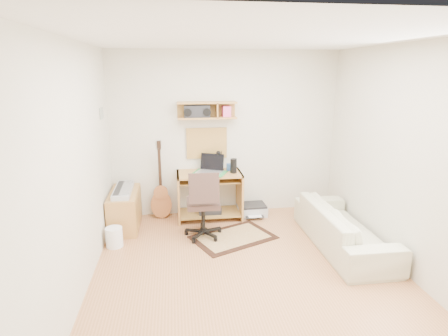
{
  "coord_description": "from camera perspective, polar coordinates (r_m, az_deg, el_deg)",
  "views": [
    {
      "loc": [
        -0.81,
        -3.79,
        2.3
      ],
      "look_at": [
        -0.15,
        1.05,
        1.0
      ],
      "focal_mm": 29.73,
      "sensor_mm": 36.0,
      "label": 1
    }
  ],
  "objects": [
    {
      "name": "floor",
      "position": [
        4.51,
        3.84,
        -15.89
      ],
      "size": [
        3.6,
        4.0,
        0.01
      ],
      "primitive_type": "cube",
      "color": "#B77B4C",
      "rests_on": "ground"
    },
    {
      "name": "ceiling",
      "position": [
        3.88,
        4.55,
        19.37
      ],
      "size": [
        3.6,
        4.0,
        0.01
      ],
      "primitive_type": "cube",
      "color": "white",
      "rests_on": "ground"
    },
    {
      "name": "back_wall",
      "position": [
        5.93,
        0.19,
        5.21
      ],
      "size": [
        3.6,
        0.01,
        2.6
      ],
      "primitive_type": "cube",
      "color": "beige",
      "rests_on": "ground"
    },
    {
      "name": "left_wall",
      "position": [
        4.04,
        -21.75,
        -0.51
      ],
      "size": [
        0.01,
        4.0,
        2.6
      ],
      "primitive_type": "cube",
      "color": "beige",
      "rests_on": "ground"
    },
    {
      "name": "right_wall",
      "position": [
        4.71,
        26.2,
        1.09
      ],
      "size": [
        0.01,
        4.0,
        2.6
      ],
      "primitive_type": "cube",
      "color": "beige",
      "rests_on": "ground"
    },
    {
      "name": "wall_shelf",
      "position": [
        5.72,
        -2.64,
        8.87
      ],
      "size": [
        0.9,
        0.25,
        0.26
      ],
      "primitive_type": "cube",
      "color": "#B78040",
      "rests_on": "back_wall"
    },
    {
      "name": "cork_board",
      "position": [
        5.9,
        -2.67,
        3.85
      ],
      "size": [
        0.64,
        0.03,
        0.49
      ],
      "primitive_type": "cube",
      "color": "tan",
      "rests_on": "back_wall"
    },
    {
      "name": "wall_photo",
      "position": [
        5.41,
        -18.33,
        8.01
      ],
      "size": [
        0.02,
        0.2,
        0.15
      ],
      "primitive_type": "cube",
      "color": "#4C8CBF",
      "rests_on": "left_wall"
    },
    {
      "name": "desk",
      "position": [
        5.86,
        -2.24,
        -4.27
      ],
      "size": [
        1.0,
        0.55,
        0.75
      ],
      "primitive_type": null,
      "color": "#B78040",
      "rests_on": "floor"
    },
    {
      "name": "laptop",
      "position": [
        5.69,
        -2.24,
        0.59
      ],
      "size": [
        0.5,
        0.5,
        0.29
      ],
      "primitive_type": null,
      "rotation": [
        0.0,
        0.0,
        -0.43
      ],
      "color": "silver",
      "rests_on": "desk"
    },
    {
      "name": "speaker",
      "position": [
        5.72,
        1.48,
        0.34
      ],
      "size": [
        0.1,
        0.1,
        0.22
      ],
      "primitive_type": "cylinder",
      "color": "black",
      "rests_on": "desk"
    },
    {
      "name": "desk_lamp",
      "position": [
        5.87,
        -0.39,
        1.21
      ],
      "size": [
        0.11,
        0.11,
        0.32
      ],
      "primitive_type": null,
      "color": "black",
      "rests_on": "desk"
    },
    {
      "name": "pencil_cup",
      "position": [
        5.87,
        0.74,
        0.16
      ],
      "size": [
        0.08,
        0.08,
        0.11
      ],
      "primitive_type": "cylinder",
      "color": "#3661A3",
      "rests_on": "desk"
    },
    {
      "name": "boombox",
      "position": [
        5.7,
        -4.19,
        8.63
      ],
      "size": [
        0.39,
        0.18,
        0.2
      ],
      "primitive_type": "cube",
      "color": "black",
      "rests_on": "wall_shelf"
    },
    {
      "name": "rug",
      "position": [
        5.33,
        1.42,
        -10.58
      ],
      "size": [
        1.3,
        1.12,
        0.01
      ],
      "primitive_type": "cube",
      "rotation": [
        0.0,
        0.0,
        0.43
      ],
      "color": "#C2B682",
      "rests_on": "floor"
    },
    {
      "name": "task_chair",
      "position": [
        5.19,
        -3.25,
        -5.43
      ],
      "size": [
        0.51,
        0.51,
        1.0
      ],
      "primitive_type": null,
      "rotation": [
        0.0,
        0.0,
        -0.0
      ],
      "color": "#372620",
      "rests_on": "floor"
    },
    {
      "name": "cabinet",
      "position": [
        5.76,
        -15.03,
        -6.21
      ],
      "size": [
        0.4,
        0.9,
        0.55
      ],
      "primitive_type": "cube",
      "color": "#B78040",
      "rests_on": "floor"
    },
    {
      "name": "music_keyboard",
      "position": [
        5.66,
        -15.23,
        -3.28
      ],
      "size": [
        0.24,
        0.78,
        0.07
      ],
      "primitive_type": "cube",
      "color": "#B2B5BA",
      "rests_on": "cabinet"
    },
    {
      "name": "guitar",
      "position": [
        5.9,
        -9.79,
        -1.87
      ],
      "size": [
        0.34,
        0.22,
        1.24
      ],
      "primitive_type": null,
      "rotation": [
        0.0,
        0.0,
        0.03
      ],
      "color": "#A56032",
      "rests_on": "floor"
    },
    {
      "name": "waste_basket",
      "position": [
        5.24,
        -16.52,
        -10.15
      ],
      "size": [
        0.22,
        0.22,
        0.27
      ],
      "primitive_type": "cylinder",
      "rotation": [
        0.0,
        0.0,
        -0.0
      ],
      "color": "white",
      "rests_on": "floor"
    },
    {
      "name": "printer",
      "position": [
        6.1,
        4.29,
        -6.42
      ],
      "size": [
        0.46,
        0.36,
        0.17
      ],
      "primitive_type": "cube",
      "rotation": [
        0.0,
        0.0,
        0.03
      ],
      "color": "#A5A8AA",
      "rests_on": "floor"
    },
    {
      "name": "sofa",
      "position": [
        5.2,
        17.94,
        -7.68
      ],
      "size": [
        0.55,
        1.87,
        0.73
      ],
      "primitive_type": "imported",
      "rotation": [
        0.0,
        0.0,
        1.57
      ],
      "color": "#BFBA97",
      "rests_on": "floor"
    }
  ]
}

